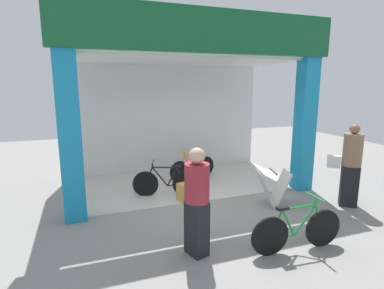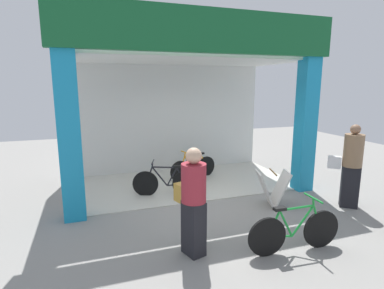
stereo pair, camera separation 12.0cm
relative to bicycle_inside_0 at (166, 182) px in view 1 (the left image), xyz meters
name	(u,v)px [view 1 (the left image)]	position (x,y,z in m)	size (l,w,h in m)	color
ground_plane	(203,202)	(0.67, -0.62, -0.33)	(19.15, 19.15, 0.00)	gray
shop_facade	(182,101)	(0.67, 0.81, 1.78)	(5.78, 3.09, 3.95)	beige
bicycle_inside_0	(166,182)	(0.00, 0.00, 0.00)	(1.43, 0.54, 0.82)	black
bicycle_inside_1	(193,168)	(1.04, 1.03, -0.01)	(1.39, 0.47, 0.79)	black
bicycle_parked_0	(297,230)	(1.27, -2.96, 0.01)	(1.55, 0.42, 0.85)	black
sandwich_board_sign	(273,188)	(1.98, -1.29, 0.05)	(0.77, 0.67, 0.76)	silver
pedestrian_1	(196,200)	(-0.21, -2.51, 0.53)	(0.46, 0.67, 1.64)	black
pedestrian_2	(350,164)	(3.46, -1.84, 0.58)	(0.66, 0.61, 1.74)	black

